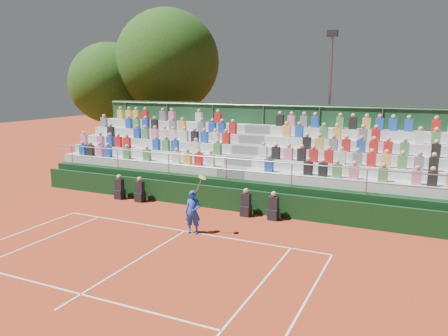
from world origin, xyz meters
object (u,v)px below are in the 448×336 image
at_px(tree_west, 110,83).
at_px(tree_east, 167,62).
at_px(tennis_player, 193,212).
at_px(floodlight_mast, 330,94).

bearing_deg(tree_west, tree_east, 17.52).
xyz_separation_m(tennis_player, floodlight_mast, (2.34, 12.11, 4.04)).
height_order(tree_east, floodlight_mast, tree_east).
height_order(tennis_player, floodlight_mast, floodlight_mast).
relative_size(tree_east, floodlight_mast, 1.26).
bearing_deg(floodlight_mast, tree_west, -179.74).
height_order(tree_west, tree_east, tree_east).
bearing_deg(tree_east, tennis_player, -55.10).
bearing_deg(tennis_player, floodlight_mast, 79.04).
height_order(tree_west, floodlight_mast, floodlight_mast).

